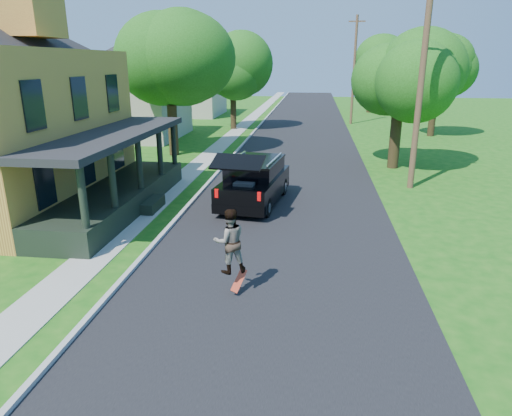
# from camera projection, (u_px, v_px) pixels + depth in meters

# --- Properties ---
(ground) EXTENTS (140.00, 140.00, 0.00)m
(ground) POSITION_uv_depth(u_px,v_px,m) (271.00, 287.00, 12.19)
(ground) COLOR #145711
(ground) RESTS_ON ground
(street) EXTENTS (8.00, 120.00, 0.02)m
(street) POSITION_uv_depth(u_px,v_px,m) (298.00, 150.00, 31.08)
(street) COLOR black
(street) RESTS_ON ground
(curb) EXTENTS (0.15, 120.00, 0.12)m
(curb) POSITION_uv_depth(u_px,v_px,m) (240.00, 148.00, 31.56)
(curb) COLOR #A4A49F
(curb) RESTS_ON ground
(sidewalk) EXTENTS (1.30, 120.00, 0.03)m
(sidewalk) POSITION_uv_depth(u_px,v_px,m) (218.00, 148.00, 31.75)
(sidewalk) COLOR #A1A198
(sidewalk) RESTS_ON ground
(front_walk) EXTENTS (6.50, 1.20, 0.03)m
(front_walk) POSITION_uv_depth(u_px,v_px,m) (58.00, 206.00, 19.00)
(front_walk) COLOR #A1A198
(front_walk) RESTS_ON ground
(neighbor_house_mid) EXTENTS (12.78, 12.78, 8.30)m
(neighbor_house_mid) POSITION_uv_depth(u_px,v_px,m) (127.00, 83.00, 35.19)
(neighbor_house_mid) COLOR #AEA89A
(neighbor_house_mid) RESTS_ON ground
(neighbor_house_far) EXTENTS (12.78, 12.78, 8.30)m
(neighbor_house_far) POSITION_uv_depth(u_px,v_px,m) (184.00, 76.00, 50.29)
(neighbor_house_far) COLOR #AEA89A
(neighbor_house_far) RESTS_ON ground
(black_suv) EXTENTS (2.66, 5.54, 2.49)m
(black_suv) POSITION_uv_depth(u_px,v_px,m) (254.00, 182.00, 19.07)
(black_suv) COLOR black
(black_suv) RESTS_ON ground
(skateboarder) EXTENTS (1.01, 0.92, 1.69)m
(skateboarder) POSITION_uv_depth(u_px,v_px,m) (230.00, 241.00, 11.42)
(skateboarder) COLOR black
(skateboarder) RESTS_ON ground
(skateboard) EXTENTS (0.37, 0.60, 0.48)m
(skateboard) POSITION_uv_depth(u_px,v_px,m) (239.00, 281.00, 11.81)
(skateboard) COLOR #BA2B0F
(skateboard) RESTS_ON ground
(tree_left_mid) EXTENTS (7.79, 7.57, 9.19)m
(tree_left_mid) POSITION_uv_depth(u_px,v_px,m) (169.00, 61.00, 27.69)
(tree_left_mid) COLOR black
(tree_left_mid) RESTS_ON ground
(tree_left_far) EXTENTS (6.38, 6.20, 8.32)m
(tree_left_far) POSITION_uv_depth(u_px,v_px,m) (232.00, 66.00, 39.04)
(tree_left_far) COLOR black
(tree_left_far) RESTS_ON ground
(tree_right_near) EXTENTS (6.04, 6.36, 7.94)m
(tree_right_near) POSITION_uv_depth(u_px,v_px,m) (401.00, 70.00, 24.32)
(tree_right_near) COLOR black
(tree_right_near) RESTS_ON ground
(tree_right_mid) EXTENTS (5.31, 5.21, 8.30)m
(tree_right_mid) POSITION_uv_depth(u_px,v_px,m) (438.00, 64.00, 35.25)
(tree_right_mid) COLOR black
(tree_right_mid) RESTS_ON ground
(tree_right_far) EXTENTS (6.49, 6.26, 9.02)m
(tree_right_far) POSITION_uv_depth(u_px,v_px,m) (372.00, 60.00, 52.13)
(tree_right_far) COLOR black
(tree_right_far) RESTS_ON ground
(utility_pole_near) EXTENTS (1.76, 0.39, 10.33)m
(utility_pole_near) POSITION_uv_depth(u_px,v_px,m) (422.00, 71.00, 20.16)
(utility_pole_near) COLOR #503625
(utility_pole_near) RESTS_ON ground
(utility_pole_far) EXTENTS (1.52, 0.26, 9.77)m
(utility_pole_far) POSITION_uv_depth(u_px,v_px,m) (354.00, 70.00, 42.50)
(utility_pole_far) COLOR #503625
(utility_pole_far) RESTS_ON ground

